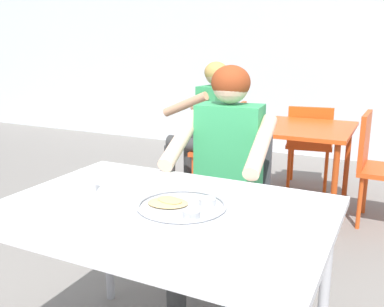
% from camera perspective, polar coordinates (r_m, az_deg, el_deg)
% --- Properties ---
extents(back_wall, '(12.00, 0.12, 3.40)m').
position_cam_1_polar(back_wall, '(5.39, 18.75, 17.38)').
color(back_wall, silver).
rests_on(back_wall, ground).
extents(table_foreground, '(1.23, 0.86, 0.75)m').
position_cam_1_polar(table_foreground, '(1.62, -3.98, -9.60)').
color(table_foreground, silver).
rests_on(table_foreground, ground).
extents(thali_tray, '(0.33, 0.33, 0.03)m').
position_cam_1_polar(thali_tray, '(1.57, -1.43, -7.03)').
color(thali_tray, '#B7BABF').
rests_on(thali_tray, table_foreground).
extents(drinking_cup, '(0.07, 0.07, 0.09)m').
position_cam_1_polar(drinking_cup, '(1.78, -14.01, -3.57)').
color(drinking_cup, white).
rests_on(drinking_cup, table_foreground).
extents(chair_foreground, '(0.42, 0.47, 0.87)m').
position_cam_1_polar(chair_foreground, '(2.49, 5.82, -5.38)').
color(chair_foreground, '#3F3F44').
rests_on(chair_foreground, ground).
extents(diner_foreground, '(0.53, 0.58, 1.24)m').
position_cam_1_polar(diner_foreground, '(2.21, 4.39, -1.34)').
color(diner_foreground, '#3E3E3E').
rests_on(diner_foreground, ground).
extents(table_background_red, '(0.89, 0.86, 0.71)m').
position_cam_1_polar(table_background_red, '(3.55, 13.63, 2.36)').
color(table_background_red, '#E04C19').
rests_on(table_background_red, ground).
extents(chair_red_left, '(0.48, 0.47, 0.86)m').
position_cam_1_polar(chair_red_left, '(3.78, 4.68, 1.26)').
color(chair_red_left, '#CA451A').
rests_on(chair_red_left, ground).
extents(chair_red_right, '(0.40, 0.44, 0.85)m').
position_cam_1_polar(chair_red_right, '(3.49, 23.57, -0.89)').
color(chair_red_right, '#CD4A1A').
rests_on(chair_red_right, ground).
extents(chair_red_far, '(0.47, 0.46, 0.81)m').
position_cam_1_polar(chair_red_far, '(4.14, 15.53, 1.70)').
color(chair_red_far, '#DC4F17').
rests_on(chair_red_far, ground).
extents(patron_background, '(0.59, 0.55, 1.21)m').
position_cam_1_polar(patron_background, '(3.79, 2.02, 4.91)').
color(patron_background, '#353535').
rests_on(patron_background, ground).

